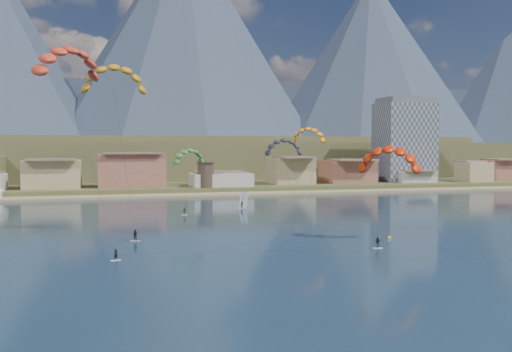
{
  "coord_description": "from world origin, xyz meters",
  "views": [
    {
      "loc": [
        -28.02,
        -72.16,
        15.65
      ],
      "look_at": [
        0.0,
        32.0,
        10.0
      ],
      "focal_mm": 40.57,
      "sensor_mm": 36.0,
      "label": 1
    }
  ],
  "objects_px": {
    "apartment_tower": "(404,140)",
    "buoy": "(389,238)",
    "kitesurfer_yellow": "(114,75)",
    "windsurfer": "(243,203)",
    "kitesurfer_orange": "(389,155)",
    "kitesurfer_red": "(68,58)",
    "watchtower": "(206,174)",
    "kitesurfer_green": "(189,154)"
  },
  "relations": [
    {
      "from": "apartment_tower",
      "to": "buoy",
      "type": "distance_m",
      "value": 131.8
    },
    {
      "from": "kitesurfer_yellow",
      "to": "windsurfer",
      "type": "relative_size",
      "value": 7.95
    },
    {
      "from": "kitesurfer_orange",
      "to": "windsurfer",
      "type": "xyz_separation_m",
      "value": [
        -12.22,
        52.88,
        -12.88
      ]
    },
    {
      "from": "kitesurfer_red",
      "to": "kitesurfer_orange",
      "type": "height_order",
      "value": "kitesurfer_red"
    },
    {
      "from": "watchtower",
      "to": "windsurfer",
      "type": "relative_size",
      "value": 2.2
    },
    {
      "from": "apartment_tower",
      "to": "windsurfer",
      "type": "relative_size",
      "value": 8.19
    },
    {
      "from": "kitesurfer_green",
      "to": "buoy",
      "type": "distance_m",
      "value": 61.0
    },
    {
      "from": "watchtower",
      "to": "buoy",
      "type": "bearing_deg",
      "value": -82.01
    },
    {
      "from": "apartment_tower",
      "to": "kitesurfer_yellow",
      "type": "distance_m",
      "value": 145.97
    },
    {
      "from": "buoy",
      "to": "kitesurfer_green",
      "type": "bearing_deg",
      "value": 115.92
    },
    {
      "from": "watchtower",
      "to": "buoy",
      "type": "xyz_separation_m",
      "value": [
        13.84,
        -98.61,
        -6.25
      ]
    },
    {
      "from": "watchtower",
      "to": "kitesurfer_red",
      "type": "relative_size",
      "value": 0.27
    },
    {
      "from": "kitesurfer_green",
      "to": "windsurfer",
      "type": "bearing_deg",
      "value": -4.86
    },
    {
      "from": "kitesurfer_red",
      "to": "buoy",
      "type": "distance_m",
      "value": 59.12
    },
    {
      "from": "kitesurfer_green",
      "to": "buoy",
      "type": "relative_size",
      "value": 25.35
    },
    {
      "from": "watchtower",
      "to": "windsurfer",
      "type": "bearing_deg",
      "value": -88.57
    },
    {
      "from": "apartment_tower",
      "to": "kitesurfer_red",
      "type": "distance_m",
      "value": 160.19
    },
    {
      "from": "apartment_tower",
      "to": "watchtower",
      "type": "bearing_deg",
      "value": -170.07
    },
    {
      "from": "kitesurfer_green",
      "to": "buoy",
      "type": "xyz_separation_m",
      "value": [
        26.01,
        -53.53,
        -13.41
      ]
    },
    {
      "from": "windsurfer",
      "to": "watchtower",
      "type": "bearing_deg",
      "value": 91.43
    },
    {
      "from": "watchtower",
      "to": "kitesurfer_green",
      "type": "distance_m",
      "value": 47.24
    },
    {
      "from": "buoy",
      "to": "watchtower",
      "type": "bearing_deg",
      "value": 97.99
    },
    {
      "from": "kitesurfer_green",
      "to": "buoy",
      "type": "bearing_deg",
      "value": -64.08
    },
    {
      "from": "watchtower",
      "to": "windsurfer",
      "type": "distance_m",
      "value": 46.51
    },
    {
      "from": "kitesurfer_orange",
      "to": "windsurfer",
      "type": "height_order",
      "value": "kitesurfer_orange"
    },
    {
      "from": "apartment_tower",
      "to": "kitesurfer_green",
      "type": "xyz_separation_m",
      "value": [
        -92.17,
        -59.08,
        -4.3
      ]
    },
    {
      "from": "kitesurfer_yellow",
      "to": "buoy",
      "type": "height_order",
      "value": "kitesurfer_yellow"
    },
    {
      "from": "kitesurfer_green",
      "to": "buoy",
      "type": "height_order",
      "value": "kitesurfer_green"
    },
    {
      "from": "kitesurfer_yellow",
      "to": "windsurfer",
      "type": "xyz_separation_m",
      "value": [
        31.71,
        34.55,
        -26.82
      ]
    },
    {
      "from": "kitesurfer_yellow",
      "to": "kitesurfer_orange",
      "type": "height_order",
      "value": "kitesurfer_yellow"
    },
    {
      "from": "kitesurfer_yellow",
      "to": "kitesurfer_orange",
      "type": "distance_m",
      "value": 49.6
    },
    {
      "from": "kitesurfer_red",
      "to": "windsurfer",
      "type": "height_order",
      "value": "kitesurfer_red"
    },
    {
      "from": "apartment_tower",
      "to": "kitesurfer_orange",
      "type": "bearing_deg",
      "value": -120.5
    },
    {
      "from": "kitesurfer_red",
      "to": "watchtower",
      "type": "bearing_deg",
      "value": 68.21
    },
    {
      "from": "kitesurfer_red",
      "to": "kitesurfer_orange",
      "type": "distance_m",
      "value": 53.33
    },
    {
      "from": "kitesurfer_red",
      "to": "buoy",
      "type": "relative_size",
      "value": 47.06
    },
    {
      "from": "kitesurfer_yellow",
      "to": "buoy",
      "type": "xyz_separation_m",
      "value": [
        44.39,
        -17.84,
        -27.94
      ]
    },
    {
      "from": "apartment_tower",
      "to": "kitesurfer_yellow",
      "type": "relative_size",
      "value": 1.03
    },
    {
      "from": "apartment_tower",
      "to": "windsurfer",
      "type": "bearing_deg",
      "value": -142.63
    },
    {
      "from": "apartment_tower",
      "to": "kitesurfer_red",
      "type": "xyz_separation_m",
      "value": [
        -117.64,
        -108.16,
        11.04
      ]
    },
    {
      "from": "watchtower",
      "to": "kitesurfer_orange",
      "type": "relative_size",
      "value": 0.49
    },
    {
      "from": "watchtower",
      "to": "kitesurfer_green",
      "type": "relative_size",
      "value": 0.49
    }
  ]
}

